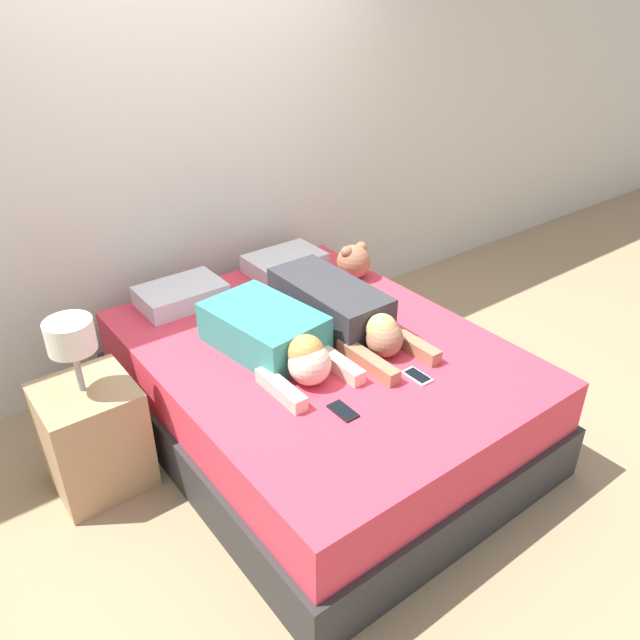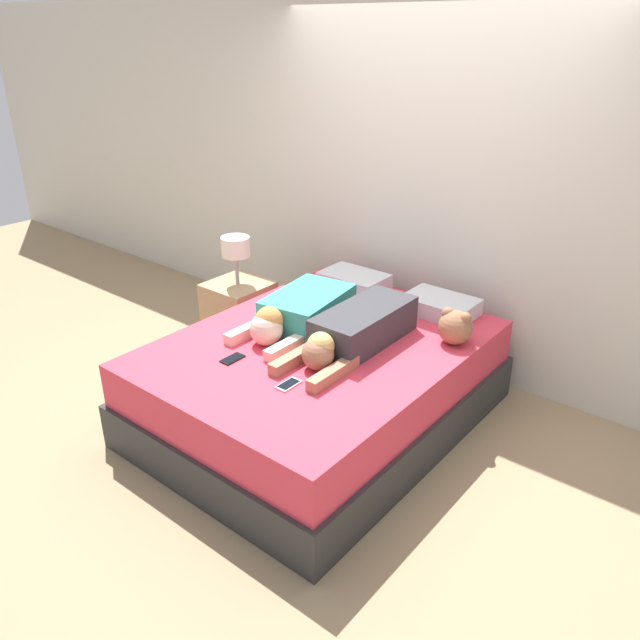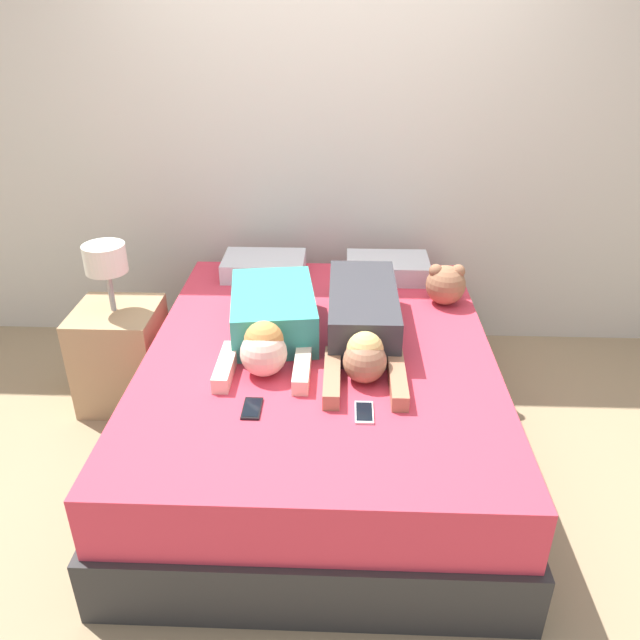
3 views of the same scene
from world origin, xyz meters
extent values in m
plane|color=#9E8460|center=(0.00, 0.00, 0.00)|extent=(12.00, 12.00, 0.00)
cube|color=beige|center=(0.00, 1.22, 1.30)|extent=(12.00, 0.06, 2.60)
cube|color=#2D2D2D|center=(0.00, 0.00, 0.15)|extent=(1.68, 2.15, 0.29)
cube|color=#DB384C|center=(0.00, 0.00, 0.43)|extent=(1.62, 2.09, 0.28)
cube|color=silver|center=(-0.37, 0.85, 0.63)|extent=(0.48, 0.32, 0.11)
cube|color=silver|center=(0.37, 0.85, 0.63)|extent=(0.48, 0.32, 0.11)
cube|color=teal|center=(-0.24, 0.16, 0.68)|extent=(0.48, 0.65, 0.21)
sphere|color=beige|center=(-0.24, -0.23, 0.68)|extent=(0.21, 0.21, 0.21)
sphere|color=#D18C47|center=(-0.24, -0.21, 0.72)|extent=(0.18, 0.18, 0.18)
cube|color=beige|center=(-0.41, -0.24, 0.61)|extent=(0.07, 0.33, 0.07)
cube|color=beige|center=(-0.07, -0.24, 0.61)|extent=(0.07, 0.33, 0.07)
cube|color=#333338|center=(0.20, 0.18, 0.69)|extent=(0.33, 0.73, 0.22)
sphere|color=#A37051|center=(0.20, -0.27, 0.67)|extent=(0.19, 0.19, 0.19)
sphere|color=#D8B266|center=(0.20, -0.24, 0.71)|extent=(0.16, 0.16, 0.16)
cube|color=#A37051|center=(0.06, -0.30, 0.61)|extent=(0.07, 0.40, 0.07)
cube|color=#A37051|center=(0.34, -0.30, 0.61)|extent=(0.07, 0.40, 0.07)
cube|color=black|center=(-0.26, -0.50, 0.58)|extent=(0.07, 0.15, 0.01)
cube|color=black|center=(-0.26, -0.50, 0.58)|extent=(0.06, 0.12, 0.00)
cube|color=silver|center=(0.20, -0.51, 0.58)|extent=(0.07, 0.15, 0.01)
cube|color=black|center=(0.20, -0.51, 0.58)|extent=(0.06, 0.12, 0.00)
sphere|color=#996647|center=(0.65, 0.51, 0.68)|extent=(0.21, 0.21, 0.21)
sphere|color=#996647|center=(0.60, 0.51, 0.76)|extent=(0.07, 0.07, 0.07)
sphere|color=#996647|center=(0.71, 0.51, 0.76)|extent=(0.07, 0.07, 0.07)
cube|color=tan|center=(-1.12, 0.37, 0.28)|extent=(0.44, 0.44, 0.57)
cylinder|color=#999999|center=(-1.12, 0.37, 0.68)|extent=(0.03, 0.03, 0.22)
cylinder|color=silver|center=(-1.12, 0.37, 0.86)|extent=(0.22, 0.22, 0.15)
camera|label=1|loc=(-1.66, -2.19, 2.31)|focal=35.00mm
camera|label=2|loc=(2.18, -2.68, 2.35)|focal=35.00mm
camera|label=3|loc=(0.10, -2.56, 2.07)|focal=35.00mm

